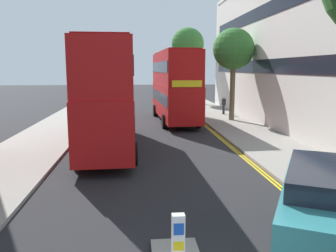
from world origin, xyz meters
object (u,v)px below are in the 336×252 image
object	(u,v)px
double_decker_bus_away	(107,93)
double_decker_bus_oncoming	(174,84)
keep_left_bollard	(178,241)
taxi_minivan	(327,217)
pedestrian_far	(224,105)

from	to	relation	value
double_decker_bus_away	double_decker_bus_oncoming	world-z (taller)	same
keep_left_bollard	double_decker_bus_away	world-z (taller)	double_decker_bus_away
keep_left_bollard	double_decker_bus_oncoming	world-z (taller)	double_decker_bus_oncoming
taxi_minivan	pedestrian_far	world-z (taller)	taxi_minivan
keep_left_bollard	taxi_minivan	xyz separation A→B (m)	(3.28, -0.08, 0.46)
double_decker_bus_away	taxi_minivan	size ratio (longest dim) A/B	2.12
double_decker_bus_away	taxi_minivan	bearing A→B (deg)	-64.18
double_decker_bus_away	double_decker_bus_oncoming	bearing A→B (deg)	64.44
double_decker_bus_oncoming	taxi_minivan	xyz separation A→B (m)	(1.07, -21.24, -1.96)
double_decker_bus_oncoming	pedestrian_far	bearing A→B (deg)	31.71
double_decker_bus_oncoming	taxi_minivan	distance (m)	21.36
double_decker_bus_away	pedestrian_far	xyz separation A→B (m)	(9.44, 12.57, -2.04)
double_decker_bus_oncoming	pedestrian_far	size ratio (longest dim) A/B	6.73
keep_left_bollard	pedestrian_far	size ratio (longest dim) A/B	0.69
double_decker_bus_away	pedestrian_far	size ratio (longest dim) A/B	6.72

